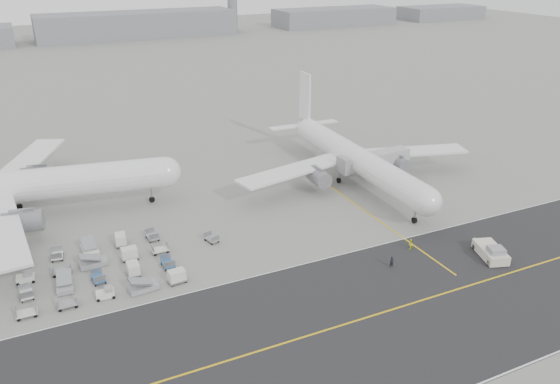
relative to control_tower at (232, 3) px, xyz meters
name	(u,v)px	position (x,y,z in m)	size (l,w,h in m)	color
ground	(236,273)	(-100.00, -265.00, -16.25)	(700.00, 700.00, 0.00)	gray
taxiway	(322,331)	(-94.98, -282.98, -16.24)	(220.00, 59.00, 0.03)	#262628
horizon_buildings	(121,38)	(-70.00, -5.00, -16.25)	(520.00, 28.00, 28.00)	slate
control_tower	(232,3)	(0.00, 0.00, 0.00)	(7.00, 7.00, 31.25)	slate
airliner_a	(13,187)	(-129.37, -229.99, -10.23)	(60.33, 59.23, 20.94)	white
airliner_b	(354,157)	(-64.25, -241.45, -10.84)	(53.88, 54.51, 18.79)	white
pushback_tug	(491,252)	(-61.41, -278.23, -15.21)	(5.20, 8.98, 2.55)	beige
jet_bridge	(375,161)	(-60.17, -243.47, -11.62)	(17.64, 3.90, 6.65)	gray
gse_cluster	(98,273)	(-119.06, -256.23, -16.25)	(28.10, 22.24, 2.09)	#9B9AA0
stray_dolly	(212,242)	(-100.14, -254.11, -16.25)	(1.52, 2.48, 1.52)	silver
ground_crew_a	(392,262)	(-77.51, -273.86, -15.31)	(0.69, 0.45, 1.89)	black
ground_crew_b	(410,244)	(-71.34, -270.44, -15.35)	(0.87, 0.68, 1.80)	yellow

